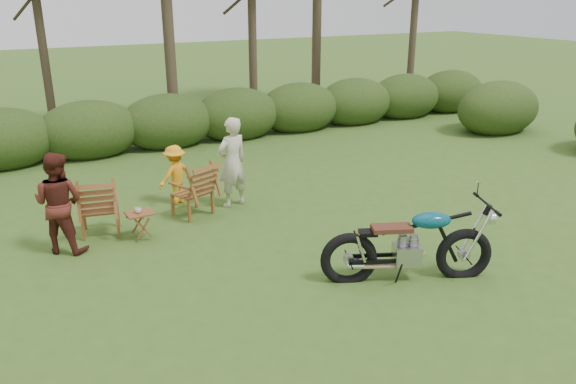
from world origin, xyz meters
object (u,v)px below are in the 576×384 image
motorcycle (405,278)px  child (177,203)px  side_table (141,225)px  cup (138,210)px  lawn_chair_left (102,233)px  adult_b (65,250)px  adult_a (234,205)px  lawn_chair_right (193,214)px

motorcycle → child: bearing=136.7°
side_table → cup: bearing=-157.9°
lawn_chair_left → adult_b: 0.77m
lawn_chair_left → adult_a: bearing=-164.2°
lawn_chair_right → side_table: bearing=8.0°
motorcycle → cup: (-3.02, 3.17, 0.51)m
lawn_chair_right → adult_b: (-2.31, -0.49, 0.00)m
lawn_chair_left → adult_b: (-0.65, -0.41, 0.00)m
motorcycle → adult_a: (-1.03, 3.88, 0.00)m
lawn_chair_left → adult_a: 2.51m
side_table → lawn_chair_right: bearing=28.6°
side_table → lawn_chair_left: bearing=135.5°
cup → child: (1.06, 1.35, -0.51)m
lawn_chair_right → cup: size_ratio=9.02×
cup → adult_b: adult_b is taller
lawn_chair_right → child: size_ratio=0.88×
cup → child: 1.79m
motorcycle → side_table: 4.38m
lawn_chair_right → side_table: 1.29m
side_table → child: child is taller
child → lawn_chair_right: bearing=74.5°
lawn_chair_right → adult_a: size_ratio=0.59×
adult_a → side_table: bearing=6.1°
side_table → adult_b: bearing=174.2°
side_table → adult_a: adult_a is taller
motorcycle → lawn_chair_left: 5.13m
side_table → adult_b: adult_b is taller
adult_b → cup: bearing=-149.5°
lawn_chair_left → cup: cup is taller
side_table → adult_b: size_ratio=0.29×
lawn_chair_right → lawn_chair_left: size_ratio=1.00×
motorcycle → adult_b: (-4.19, 3.30, 0.00)m
motorcycle → cup: 4.41m
adult_a → child: 1.12m
lawn_chair_left → motorcycle: bearing=145.7°
motorcycle → lawn_chair_right: 4.23m
adult_b → side_table: bearing=-148.9°
lawn_chair_left → side_table: bearing=147.6°
lawn_chair_left → child: (1.58, 0.80, 0.00)m
lawn_chair_left → cup: (0.52, -0.54, 0.51)m
adult_a → adult_b: adult_a is taller
motorcycle → adult_b: 5.34m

